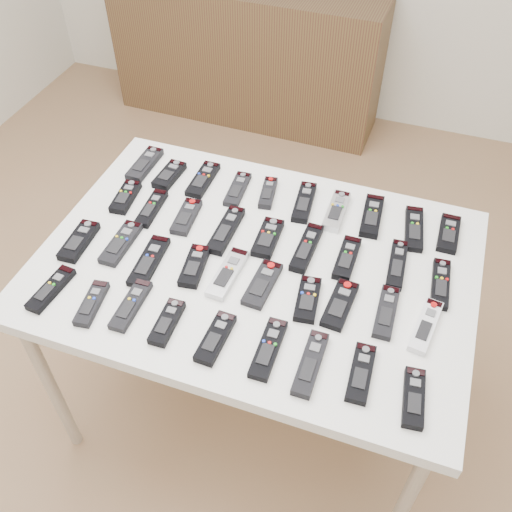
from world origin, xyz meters
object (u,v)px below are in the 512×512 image
(remote_5, at_px, (304,202))
(remote_25, at_px, (308,299))
(remote_18, at_px, (441,284))
(remote_4, at_px, (268,193))
(remote_17, at_px, (397,264))
(remote_20, at_px, (121,243))
(sideboard, at_px, (247,55))
(remote_19, at_px, (79,241))
(remote_3, at_px, (238,189))
(remote_8, at_px, (414,229))
(remote_23, at_px, (228,273))
(remote_31, at_px, (131,305))
(remote_35, at_px, (310,363))
(remote_26, at_px, (340,304))
(remote_13, at_px, (226,230))
(remote_2, at_px, (203,179))
(table, at_px, (256,274))
(remote_12, at_px, (186,217))
(remote_27, at_px, (386,312))
(remote_32, at_px, (167,322))
(remote_22, at_px, (194,266))
(remote_14, at_px, (268,238))
(remote_24, at_px, (262,284))
(remote_16, at_px, (347,258))
(remote_15, at_px, (307,248))
(remote_9, at_px, (449,234))
(remote_11, at_px, (152,208))
(remote_33, at_px, (215,338))
(remote_21, at_px, (149,261))
(remote_30, at_px, (92,303))
(remote_0, at_px, (145,164))
(remote_34, at_px, (268,349))
(remote_1, at_px, (169,175))
(remote_28, at_px, (426,326))
(remote_36, at_px, (361,373))
(remote_37, at_px, (414,398))
(remote_7, at_px, (372,216))
(remote_29, at_px, (51,289))

(remote_5, bearing_deg, remote_25, -78.30)
(remote_18, bearing_deg, remote_4, 155.90)
(remote_25, bearing_deg, remote_17, 38.19)
(remote_18, xyz_separation_m, remote_20, (-0.91, -0.15, 0.00))
(sideboard, distance_m, remote_19, 2.05)
(remote_3, bearing_deg, remote_4, 4.18)
(remote_8, height_order, remote_23, same)
(remote_31, distance_m, remote_35, 0.50)
(remote_18, bearing_deg, remote_26, -150.11)
(remote_8, bearing_deg, remote_17, -105.94)
(remote_13, relative_size, remote_25, 1.34)
(remote_2, height_order, remote_18, remote_2)
(table, height_order, remote_8, remote_8)
(remote_12, xyz_separation_m, remote_26, (0.53, -0.18, 0.00))
(remote_17, xyz_separation_m, remote_27, (0.00, -0.18, -0.00))
(remote_12, height_order, remote_32, remote_32)
(remote_8, height_order, remote_22, remote_22)
(remote_14, relative_size, remote_24, 0.93)
(remote_16, xyz_separation_m, remote_27, (0.14, -0.16, -0.00))
(remote_26, bearing_deg, remote_23, -176.68)
(remote_3, relative_size, remote_32, 1.15)
(remote_20, bearing_deg, remote_32, -41.01)
(sideboard, bearing_deg, remote_15, -63.62)
(remote_12, bearing_deg, remote_9, 9.27)
(remote_11, xyz_separation_m, remote_33, (0.38, -0.40, 0.00))
(remote_2, distance_m, remote_13, 0.26)
(remote_21, distance_m, remote_30, 0.21)
(remote_11, xyz_separation_m, remote_23, (0.33, -0.18, -0.00))
(remote_13, relative_size, remote_15, 1.04)
(remote_31, bearing_deg, remote_20, 123.80)
(remote_0, xyz_separation_m, remote_34, (0.64, -0.58, -0.00))
(remote_22, bearing_deg, remote_17, 12.51)
(sideboard, height_order, remote_1, remote_1)
(remote_21, distance_m, remote_26, 0.56)
(remote_19, distance_m, remote_24, 0.57)
(remote_21, bearing_deg, remote_28, -1.54)
(remote_26, height_order, remote_32, remote_32)
(remote_32, height_order, remote_36, remote_32)
(remote_24, height_order, remote_28, remote_28)
(remote_12, bearing_deg, remote_26, -23.71)
(remote_4, xyz_separation_m, remote_37, (0.56, -0.59, 0.00))
(remote_7, height_order, remote_36, remote_7)
(remote_1, bearing_deg, remote_19, -103.68)
(remote_30, bearing_deg, remote_34, -5.62)
(remote_19, bearing_deg, remote_23, 0.25)
(table, height_order, sideboard, sideboard)
(remote_16, height_order, remote_21, remote_16)
(remote_4, bearing_deg, remote_0, 170.65)
(remote_29, relative_size, remote_33, 1.04)
(sideboard, xyz_separation_m, remote_25, (0.91, -1.99, 0.40))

